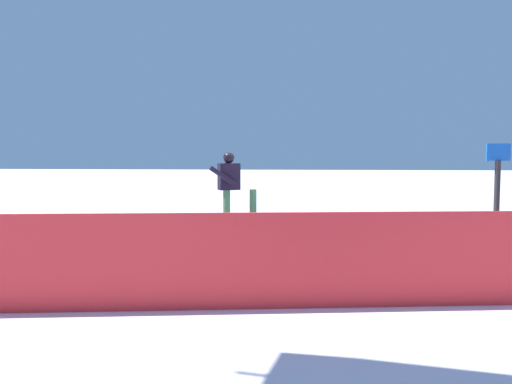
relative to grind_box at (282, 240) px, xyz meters
name	(u,v)px	position (x,y,z in m)	size (l,w,h in m)	color
ground_plane	(282,253)	(0.00, 0.00, -0.26)	(120.00, 120.00, 0.00)	white
grind_box	(282,240)	(0.00, 0.00, 0.00)	(5.60, 1.44, 0.58)	white
snowboarder	(232,185)	(0.96, 0.19, 1.09)	(1.46, 0.90, 1.43)	#C9218A
safety_fence	(268,261)	(0.00, 3.65, 0.35)	(11.46, 0.06, 1.22)	red
trail_marker	(497,201)	(-3.80, 0.73, 0.88)	(0.40, 0.10, 2.15)	#262628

